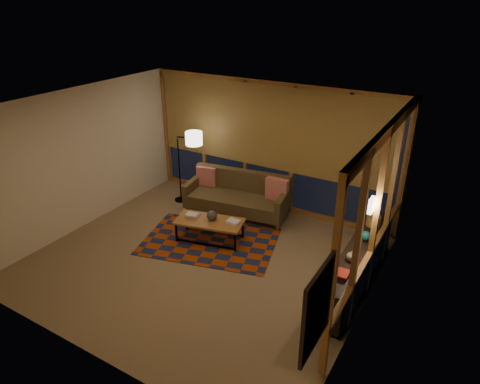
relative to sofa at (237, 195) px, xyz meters
The scene contains 21 objects.
floor 1.84m from the sofa, 78.26° to the right, with size 5.50×5.00×0.01m, color olive.
ceiling 2.89m from the sofa, 78.26° to the right, with size 5.50×5.00×0.01m, color beige.
walls 2.01m from the sofa, 78.26° to the right, with size 5.51×5.01×2.70m.
window_wall_back 1.20m from the sofa, 61.79° to the left, with size 5.30×0.16×2.60m, color #A16D2B, non-canonical shape.
window_wall_right 3.38m from the sofa, 20.72° to the right, with size 0.16×3.70×2.60m, color #A16D2B, non-canonical shape.
wall_art 4.84m from the sofa, 49.52° to the right, with size 0.06×0.74×0.94m, color red, non-canonical shape.
wall_sconce 3.44m from the sofa, 23.57° to the right, with size 0.12×0.18×0.22m, color white, non-canonical shape.
sofa is the anchor object (origin of this frame).
pillow_left 0.85m from the sofa, behind, with size 0.42×0.14×0.42m, color red, non-canonical shape.
pillow_right 0.86m from the sofa, 17.98° to the left, with size 0.46×0.15×0.46m, color red, non-canonical shape.
area_rug 1.28m from the sofa, 83.84° to the right, with size 2.42×1.62×0.01m, color #95340B.
coffee_table 1.17m from the sofa, 84.92° to the right, with size 1.25×0.57×0.42m, color #A16D2B, non-canonical shape.
book_stack_a 1.22m from the sofa, 101.92° to the right, with size 0.26×0.21×0.08m, color silver, non-canonical shape.
book_stack_b 1.14m from the sofa, 62.59° to the right, with size 0.25×0.20×0.05m, color silver, non-canonical shape.
ceramic_pot 1.11m from the sofa, 83.30° to the right, with size 0.19×0.19×0.19m, color black.
floor_lamp 1.47m from the sofa, behind, with size 0.54×0.35×1.63m, color black, non-canonical shape.
bookshelf 3.05m from the sofa, 20.35° to the right, with size 0.40×2.66×0.66m, color #32221B, non-canonical shape.
basket 2.86m from the sofa, ahead, with size 0.24×0.24×0.18m, color olive.
teal_bowl 2.98m from the sofa, 15.50° to the right, with size 0.16×0.16×0.16m, color #197E80.
vase 3.21m from the sofa, 26.83° to the right, with size 0.18×0.18×0.19m, color tan.
shelf_book_stack 3.44m from the sofa, 33.70° to the right, with size 0.16×0.22×0.07m, color silver, non-canonical shape.
Camera 1 is at (3.74, -5.06, 4.26)m, focal length 32.00 mm.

